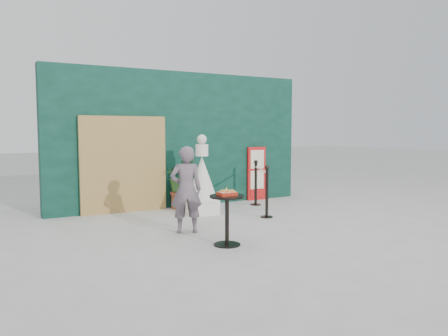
# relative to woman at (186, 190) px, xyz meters

# --- Properties ---
(ground) EXTENTS (60.00, 60.00, 0.00)m
(ground) POSITION_rel_woman_xyz_m (1.04, -0.64, -0.72)
(ground) COLOR #ADAAA5
(ground) RESTS_ON ground
(back_wall) EXTENTS (6.00, 0.30, 3.00)m
(back_wall) POSITION_rel_woman_xyz_m (1.04, 2.51, 0.78)
(back_wall) COLOR black
(back_wall) RESTS_ON ground
(bamboo_fence) EXTENTS (1.80, 0.08, 2.00)m
(bamboo_fence) POSITION_rel_woman_xyz_m (-0.36, 2.30, 0.28)
(bamboo_fence) COLOR tan
(bamboo_fence) RESTS_ON ground
(woman) EXTENTS (0.61, 0.50, 1.45)m
(woman) POSITION_rel_woman_xyz_m (0.00, 0.00, 0.00)
(woman) COLOR slate
(woman) RESTS_ON ground
(menu_board) EXTENTS (0.50, 0.07, 1.30)m
(menu_board) POSITION_rel_woman_xyz_m (2.94, 2.31, -0.07)
(menu_board) COLOR red
(menu_board) RESTS_ON ground
(statue) EXTENTS (0.63, 0.63, 1.62)m
(statue) POSITION_rel_woman_xyz_m (0.95, 1.32, -0.06)
(statue) COLOR white
(statue) RESTS_ON ground
(cafe_table) EXTENTS (0.52, 0.52, 0.75)m
(cafe_table) POSITION_rel_woman_xyz_m (0.19, -1.03, -0.23)
(cafe_table) COLOR black
(cafe_table) RESTS_ON ground
(food_basket) EXTENTS (0.26, 0.19, 0.11)m
(food_basket) POSITION_rel_woman_xyz_m (0.20, -1.03, 0.06)
(food_basket) COLOR #B32913
(food_basket) RESTS_ON cafe_table
(planter) EXTENTS (0.62, 0.54, 1.06)m
(planter) POSITION_rel_woman_xyz_m (0.82, 2.14, -0.11)
(planter) COLOR brown
(planter) RESTS_ON ground
(stanchion_barrier) EXTENTS (0.84, 1.54, 1.03)m
(stanchion_barrier) POSITION_rel_woman_xyz_m (2.21, 1.04, -0.23)
(stanchion_barrier) COLOR black
(stanchion_barrier) RESTS_ON ground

